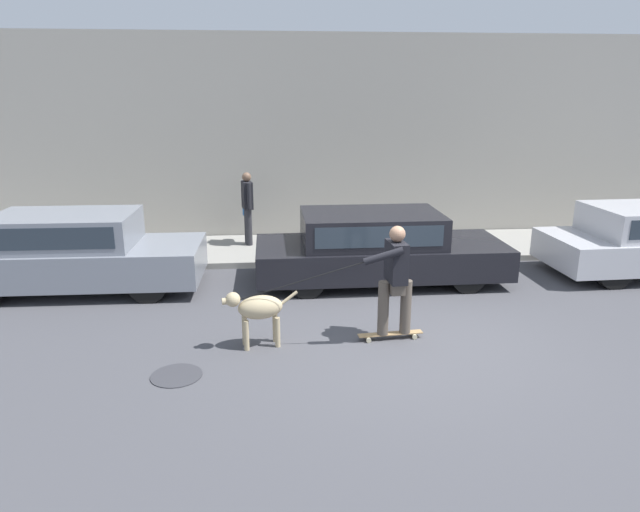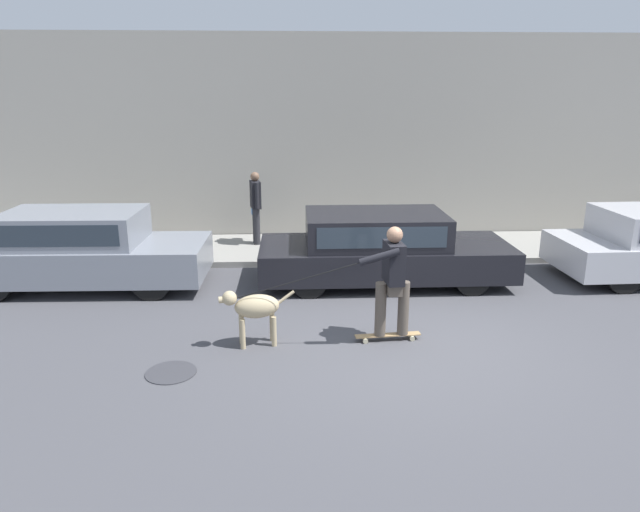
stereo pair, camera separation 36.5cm
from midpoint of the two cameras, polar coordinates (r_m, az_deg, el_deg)
ground_plane at (r=8.11m, az=10.16°, el=-8.51°), size 36.00×36.00×0.00m
back_wall at (r=13.40m, az=4.93°, el=11.58°), size 32.00×0.30×4.60m
sidewalk_curb at (r=12.51m, az=5.46°, el=0.80°), size 30.00×2.28×0.12m
parked_car_0 at (r=10.77m, az=-21.78°, el=0.52°), size 4.23×1.72×1.36m
parked_car_1 at (r=10.33m, az=7.19°, el=0.71°), size 4.47×1.75×1.28m
dog at (r=7.74m, az=-5.25°, el=-5.20°), size 1.02×0.42×0.80m
skateboarder at (r=7.81m, az=8.56°, el=-2.13°), size 2.63×0.63×1.63m
pedestrian_with_bag at (r=12.48m, az=-5.63°, el=5.16°), size 0.27×0.67×1.58m
manhole_cover at (r=7.37m, az=-13.28°, el=-11.28°), size 0.63×0.63×0.01m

